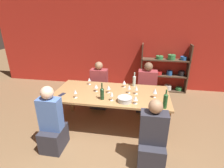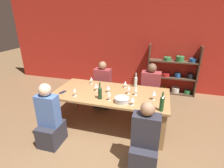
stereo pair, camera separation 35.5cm
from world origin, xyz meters
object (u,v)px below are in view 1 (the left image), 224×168
Objects in this scene: person_near_b at (152,142)px; wine_glass_empty_a at (96,86)px; wine_glass_white_c at (129,87)px; wine_glass_empty_c at (136,88)px; wine_glass_white_a at (75,92)px; cell_phone at (62,94)px; wine_glass_red_a at (112,94)px; person_far_a at (146,92)px; wine_glass_empty_b at (124,82)px; wine_bottle_dark at (165,100)px; wine_glass_white_b at (109,88)px; person_near_a at (52,126)px; dining_table at (111,96)px; person_far_b at (100,90)px; shelf_unit at (165,73)px; wine_glass_empty_d at (136,98)px; wine_glass_white_d at (89,80)px; wine_bottle_amber at (102,93)px; wine_bottle_green at (134,80)px; mixing_bowl at (125,99)px; wine_glass_red_b at (155,91)px.

wine_glass_empty_a is at bearing 140.84° from person_near_b.
wine_glass_empty_c is at bearing -7.40° from wine_glass_white_c.
wine_glass_white_a reaches higher than cell_phone.
person_far_a is at bearing 61.47° from wine_glass_red_a.
wine_glass_white_c reaches higher than wine_glass_empty_b.
wine_bottle_dark is 1.14m from wine_glass_white_b.
wine_glass_white_c is 1.33m from cell_phone.
person_near_a is at bearing 177.95° from person_near_b.
wine_glass_empty_b is at bearing 134.42° from wine_bottle_dark.
person_far_b reaches higher than dining_table.
wine_glass_empty_c reaches higher than dining_table.
dining_table is at bearing 0.82° from wine_glass_white_b.
person_far_a is (1.62, 1.73, -0.01)m from person_near_a.
shelf_unit reaches higher than wine_glass_white_a.
wine_glass_empty_d is at bearing -6.13° from wine_glass_red_a.
wine_bottle_dark is 0.70m from person_near_b.
wine_glass_red_a is at bearing -47.39° from wine_glass_white_d.
wine_glass_empty_b is 0.13× the size of person_near_a.
wine_glass_empty_a is 0.96m from person_far_b.
wine_bottle_amber is at bearing -58.25° from wine_glass_empty_a.
wine_glass_empty_d is (0.07, -0.82, -0.03)m from wine_bottle_green.
wine_glass_empty_a is at bearing 177.75° from dining_table.
wine_glass_white_d is 1.03× the size of wine_glass_empty_b.
person_far_a is at bearing 46.77° from person_near_a.
wine_glass_empty_b is at bearing 113.78° from wine_glass_white_c.
wine_glass_white_a is 1.05× the size of wine_glass_white_d.
wine_glass_red_a is (-0.24, 0.00, 0.08)m from mixing_bowl.
person_near_a is (-1.12, -1.18, -0.44)m from wine_glass_empty_b.
wine_glass_white_b is (-0.49, -0.44, -0.02)m from wine_bottle_green.
wine_bottle_amber is at bearing 174.03° from wine_glass_red_a.
cell_phone is at bearing 174.42° from wine_bottle_dark.
mixing_bowl is 0.80× the size of wine_bottle_dark.
wine_glass_red_b reaches higher than cell_phone.
wine_glass_white_c is 1.15m from person_near_b.
mixing_bowl is (-0.98, -2.45, 0.26)m from shelf_unit.
wine_glass_empty_a reaches higher than mixing_bowl.
dining_table is at bearing -2.25° from wine_glass_empty_a.
wine_bottle_amber reaches higher than cell_phone.
wine_glass_white_b is (0.57, 0.34, -0.01)m from wine_glass_white_a.
wine_glass_white_d is at bearing 152.74° from wine_bottle_dark.
wine_bottle_dark is 2.05× the size of wine_glass_white_a.
mixing_bowl is 0.85× the size of wine_bottle_green.
person_far_a is (0.42, 1.22, -0.39)m from mixing_bowl.
wine_glass_red_b is at bearing -101.40° from shelf_unit.
wine_glass_red_a is at bearing 142.25° from person_near_b.
mixing_bowl is 1.25m from cell_phone.
mixing_bowl is at bearing 131.11° from person_near_b.
person_far_a reaches higher than wine_glass_red_b.
cell_phone is (-1.01, 0.07, -0.12)m from wine_glass_red_a.
dining_table is at bearing 50.53° from person_far_a.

